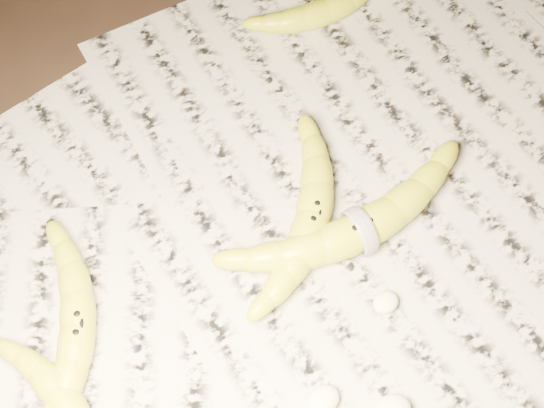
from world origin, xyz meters
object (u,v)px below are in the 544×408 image
banana_left_a (77,328)px  banana_center (312,217)px  banana_upper_b (326,9)px  banana_taped (360,230)px

banana_left_a → banana_center: size_ratio=0.96×
banana_left_a → banana_center: banana_center is taller
banana_left_a → banana_upper_b: (0.42, 0.20, -0.00)m
banana_center → banana_upper_b: bearing=9.0°
banana_center → banana_taped: (0.03, -0.04, 0.00)m
banana_center → banana_taped: banana_taped is taller
banana_left_a → banana_upper_b: bearing=-35.7°
banana_upper_b → banana_taped: bearing=-113.0°
banana_left_a → banana_upper_b: 0.46m
banana_left_a → banana_upper_b: size_ratio=1.22×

